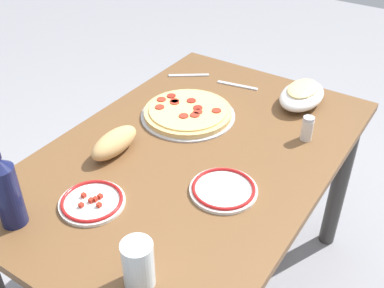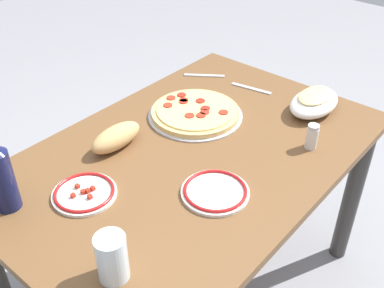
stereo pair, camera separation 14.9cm
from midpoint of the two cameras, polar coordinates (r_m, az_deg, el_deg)
name	(u,v)px [view 1 (the left image)]	position (r m, az deg, el deg)	size (l,w,h in m)	color
dining_table	(192,180)	(1.58, -2.70, -4.56)	(1.30, 0.86, 0.73)	brown
pepperoni_pizza	(188,113)	(1.68, -3.06, 3.83)	(0.35, 0.35, 0.03)	#B7B7BC
baked_pasta_dish	(302,94)	(1.78, 11.14, 6.00)	(0.24, 0.15, 0.08)	white
wine_bottle	(6,190)	(1.31, -25.12, -5.30)	(0.07, 0.07, 0.28)	#141942
water_glass	(138,264)	(1.10, -10.68, -14.58)	(0.08, 0.08, 0.13)	silver
side_plate_near	(92,202)	(1.35, -15.40, -7.01)	(0.19, 0.19, 0.02)	white
side_plate_far	(224,189)	(1.35, 0.76, -5.73)	(0.20, 0.20, 0.02)	white
bread_loaf	(114,143)	(1.52, -12.38, 0.05)	(0.20, 0.08, 0.07)	tan
spice_shaker	(307,128)	(1.57, 11.47, 1.80)	(0.04, 0.04, 0.09)	silver
fork_left	(189,75)	(1.97, -2.60, 8.43)	(0.17, 0.02, 0.01)	#B7B7BC
fork_right	(237,85)	(1.89, 3.38, 7.19)	(0.17, 0.02, 0.01)	#B7B7BC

